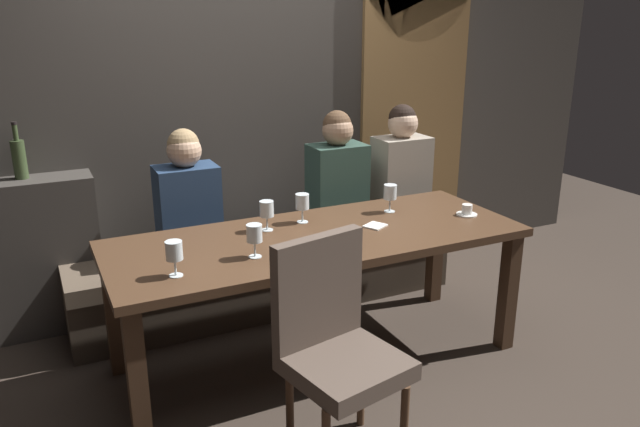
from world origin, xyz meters
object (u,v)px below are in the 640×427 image
at_px(wine_glass_far_left, 267,210).
at_px(dining_table, 318,250).
at_px(wine_glass_far_right, 390,193).
at_px(wine_glass_near_right, 254,235).
at_px(diner_bearded, 337,177).
at_px(wine_bottle_pale_label, 19,158).
at_px(espresso_cup, 467,211).
at_px(diner_redhead, 187,197).
at_px(wine_glass_near_left, 174,252).
at_px(chair_near_side, 334,338).
at_px(wine_glass_end_left, 302,202).
at_px(diner_far_end, 401,169).
at_px(banquette_bench, 272,275).

bearing_deg(wine_glass_far_left, dining_table, -39.79).
xyz_separation_m(wine_glass_far_right, wine_glass_near_right, (-0.96, -0.33, -0.00)).
height_order(diner_bearded, wine_bottle_pale_label, wine_bottle_pale_label).
bearing_deg(dining_table, espresso_cup, -4.60).
bearing_deg(diner_redhead, wine_glass_near_left, -107.40).
xyz_separation_m(diner_redhead, diner_bearded, (0.98, -0.03, 0.02)).
xyz_separation_m(dining_table, diner_bearded, (0.48, 0.70, 0.19)).
distance_m(diner_redhead, espresso_cup, 1.64).
relative_size(dining_table, espresso_cup, 18.33).
relative_size(wine_glass_far_left, wine_glass_far_right, 1.00).
bearing_deg(wine_bottle_pale_label, wine_glass_far_left, -37.51).
distance_m(chair_near_side, espresso_cup, 1.37).
height_order(wine_glass_end_left, wine_glass_near_left, same).
bearing_deg(wine_bottle_pale_label, dining_table, -37.88).
bearing_deg(chair_near_side, diner_far_end, 48.93).
height_order(chair_near_side, wine_glass_end_left, chair_near_side).
bearing_deg(diner_redhead, wine_glass_near_right, -83.56).
height_order(diner_bearded, espresso_cup, diner_bearded).
height_order(dining_table, wine_glass_near_right, wine_glass_near_right).
xyz_separation_m(diner_bearded, diner_far_end, (0.48, -0.02, 0.01)).
relative_size(diner_bearded, wine_glass_end_left, 4.99).
distance_m(banquette_bench, wine_glass_far_left, 0.84).
xyz_separation_m(dining_table, diner_redhead, (-0.51, 0.73, 0.16)).
relative_size(wine_bottle_pale_label, wine_glass_near_right, 1.99).
distance_m(dining_table, chair_near_side, 0.78).
bearing_deg(espresso_cup, wine_bottle_pale_label, 153.54).
height_order(diner_redhead, wine_bottle_pale_label, wine_bottle_pale_label).
height_order(chair_near_side, wine_glass_far_left, chair_near_side).
relative_size(dining_table, wine_glass_near_right, 13.41).
xyz_separation_m(diner_far_end, espresso_cup, (-0.03, -0.76, -0.08)).
bearing_deg(wine_glass_near_right, dining_table, 20.67).
relative_size(wine_glass_end_left, wine_glass_near_left, 1.00).
bearing_deg(diner_redhead, wine_glass_far_left, -62.13).
relative_size(wine_glass_far_right, espresso_cup, 1.37).
bearing_deg(espresso_cup, diner_far_end, 87.37).
height_order(diner_bearded, wine_glass_near_left, diner_bearded).
bearing_deg(wine_glass_far_left, wine_glass_far_right, -0.50).
distance_m(banquette_bench, wine_glass_end_left, 0.79).
distance_m(dining_table, espresso_cup, 0.93).
distance_m(dining_table, wine_glass_far_right, 0.61).
xyz_separation_m(wine_glass_far_left, wine_glass_far_right, (0.77, -0.01, -0.00)).
distance_m(diner_redhead, wine_glass_end_left, 0.73).
relative_size(wine_glass_far_left, wine_glass_near_right, 1.00).
relative_size(wine_glass_end_left, wine_glass_far_right, 1.00).
bearing_deg(wine_glass_near_right, diner_redhead, 96.44).
height_order(diner_redhead, espresso_cup, diner_redhead).
distance_m(wine_glass_far_left, espresso_cup, 1.17).
bearing_deg(wine_glass_near_right, chair_near_side, -76.46).
xyz_separation_m(dining_table, wine_glass_far_right, (0.55, 0.17, 0.20)).
bearing_deg(dining_table, wine_glass_end_left, 87.48).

